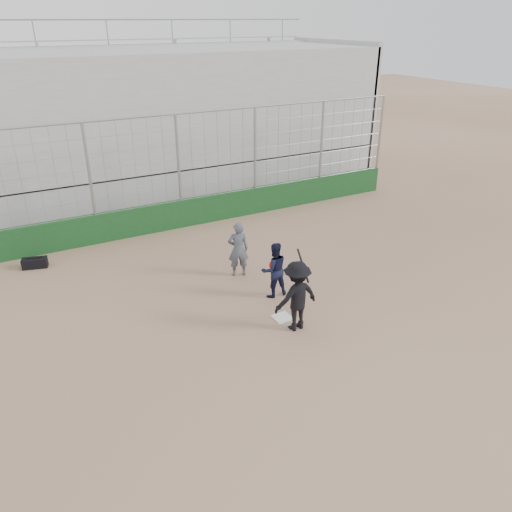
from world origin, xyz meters
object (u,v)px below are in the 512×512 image
catcher_crouched (274,278)px  equipment_bag (35,263)px  batter_at_plate (297,296)px  umpire (238,252)px

catcher_crouched → equipment_bag: catcher_crouched is taller
equipment_bag → batter_at_plate: bearing=-51.5°
catcher_crouched → umpire: size_ratio=0.72×
batter_at_plate → equipment_bag: size_ratio=2.49×
batter_at_plate → catcher_crouched: bearing=78.7°
equipment_bag → catcher_crouched: bearing=-41.9°
umpire → batter_at_plate: bearing=107.6°
batter_at_plate → equipment_bag: 8.38m
umpire → equipment_bag: umpire is taller
catcher_crouched → equipment_bag: size_ratio=1.39×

